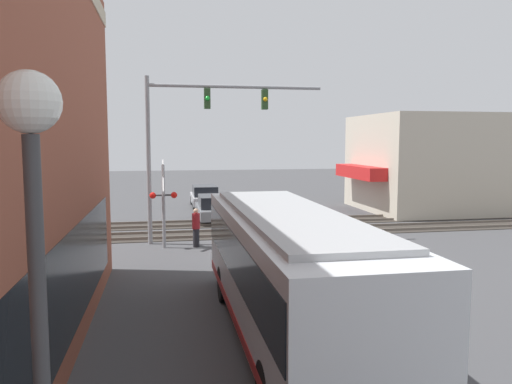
{
  "coord_description": "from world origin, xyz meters",
  "views": [
    {
      "loc": [
        -18.23,
        5.6,
        4.64
      ],
      "look_at": [
        4.38,
        1.4,
        2.26
      ],
      "focal_mm": 35.0,
      "sensor_mm": 36.0,
      "label": 1
    }
  ],
  "objects_px": {
    "parked_car_grey": "(213,209)",
    "crossing_signal": "(163,195)",
    "pedestrian_at_crossing": "(196,227)",
    "city_bus": "(287,268)",
    "parked_car_silver": "(205,197)",
    "streetlamp": "(41,360)"
  },
  "relations": [
    {
      "from": "parked_car_grey",
      "to": "pedestrian_at_crossing",
      "type": "distance_m",
      "value": 7.25
    },
    {
      "from": "parked_car_grey",
      "to": "pedestrian_at_crossing",
      "type": "bearing_deg",
      "value": 168.43
    },
    {
      "from": "streetlamp",
      "to": "pedestrian_at_crossing",
      "type": "distance_m",
      "value": 18.13
    },
    {
      "from": "city_bus",
      "to": "streetlamp",
      "type": "bearing_deg",
      "value": 153.35
    },
    {
      "from": "city_bus",
      "to": "crossing_signal",
      "type": "relative_size",
      "value": 2.71
    },
    {
      "from": "city_bus",
      "to": "streetlamp",
      "type": "height_order",
      "value": "streetlamp"
    },
    {
      "from": "city_bus",
      "to": "parked_car_silver",
      "type": "xyz_separation_m",
      "value": [
        23.72,
        0.0,
        -0.97
      ]
    },
    {
      "from": "crossing_signal",
      "to": "streetlamp",
      "type": "height_order",
      "value": "streetlamp"
    },
    {
      "from": "crossing_signal",
      "to": "pedestrian_at_crossing",
      "type": "height_order",
      "value": "crossing_signal"
    },
    {
      "from": "city_bus",
      "to": "pedestrian_at_crossing",
      "type": "relative_size",
      "value": 6.07
    },
    {
      "from": "city_bus",
      "to": "parked_car_grey",
      "type": "bearing_deg",
      "value": 0.0
    },
    {
      "from": "parked_car_silver",
      "to": "city_bus",
      "type": "bearing_deg",
      "value": 180.0
    },
    {
      "from": "city_bus",
      "to": "crossing_signal",
      "type": "height_order",
      "value": "crossing_signal"
    },
    {
      "from": "city_bus",
      "to": "streetlamp",
      "type": "xyz_separation_m",
      "value": [
        -7.37,
        3.7,
        1.38
      ]
    },
    {
      "from": "streetlamp",
      "to": "parked_car_silver",
      "type": "bearing_deg",
      "value": -6.79
    },
    {
      "from": "parked_car_grey",
      "to": "crossing_signal",
      "type": "bearing_deg",
      "value": 158.08
    },
    {
      "from": "city_bus",
      "to": "streetlamp",
      "type": "relative_size",
      "value": 2.01
    },
    {
      "from": "parked_car_silver",
      "to": "pedestrian_at_crossing",
      "type": "distance_m",
      "value": 13.31
    },
    {
      "from": "parked_car_grey",
      "to": "city_bus",
      "type": "bearing_deg",
      "value": 180.0
    },
    {
      "from": "streetlamp",
      "to": "parked_car_silver",
      "type": "distance_m",
      "value": 31.4
    },
    {
      "from": "crossing_signal",
      "to": "parked_car_silver",
      "type": "distance_m",
      "value": 13.55
    },
    {
      "from": "parked_car_silver",
      "to": "parked_car_grey",
      "type": "bearing_deg",
      "value": 180.0
    }
  ]
}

